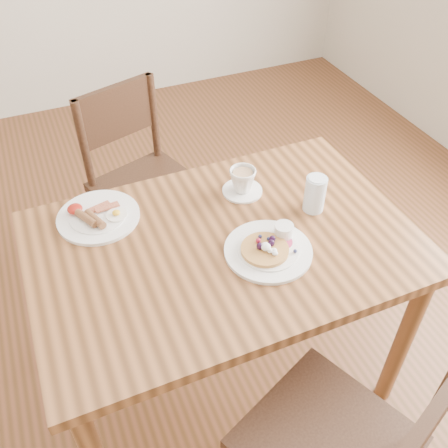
% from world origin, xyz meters
% --- Properties ---
extents(ground, '(5.00, 5.00, 0.00)m').
position_xyz_m(ground, '(0.00, 0.00, 0.00)').
color(ground, '#503116').
rests_on(ground, ground).
extents(dining_table, '(1.20, 0.80, 0.75)m').
position_xyz_m(dining_table, '(0.00, 0.00, 0.65)').
color(dining_table, brown).
rests_on(dining_table, ground).
extents(chair_far, '(0.53, 0.53, 0.88)m').
position_xyz_m(chair_far, '(-0.08, 0.77, 0.49)').
color(chair_far, '#3F2717').
rests_on(chair_far, ground).
extents(pancake_plate, '(0.27, 0.27, 0.06)m').
position_xyz_m(pancake_plate, '(0.11, -0.10, 0.76)').
color(pancake_plate, white).
rests_on(pancake_plate, dining_table).
extents(breakfast_plate, '(0.27, 0.27, 0.04)m').
position_xyz_m(breakfast_plate, '(-0.34, 0.26, 0.76)').
color(breakfast_plate, white).
rests_on(breakfast_plate, dining_table).
extents(teacup_saucer, '(0.14, 0.14, 0.09)m').
position_xyz_m(teacup_saucer, '(0.16, 0.20, 0.79)').
color(teacup_saucer, white).
rests_on(teacup_saucer, dining_table).
extents(water_glass, '(0.07, 0.07, 0.13)m').
position_xyz_m(water_glass, '(0.33, 0.03, 0.81)').
color(water_glass, silver).
rests_on(water_glass, dining_table).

